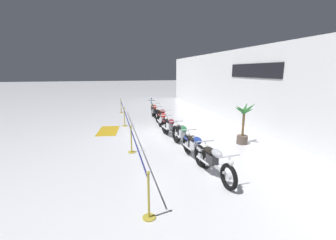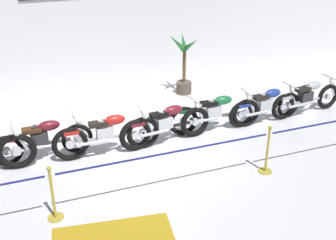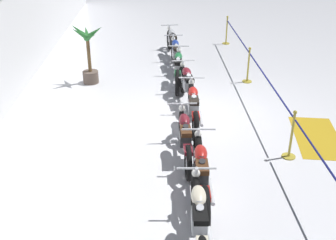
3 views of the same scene
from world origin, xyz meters
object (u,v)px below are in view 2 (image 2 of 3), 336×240
potted_palm_left_of_row (184,67)px  stanchion_far_left (87,175)px  stanchion_mid_left (53,201)px  motorcycle_green_5 (216,113)px  motorcycle_blue_6 (266,105)px  motorcycle_silver_7 (307,98)px  motorcycle_maroon_2 (43,140)px  stanchion_mid_right (267,157)px  floor_banner (113,239)px  motorcycle_maroon_4 (166,125)px  motorcycle_red_3 (108,134)px

potted_palm_left_of_row → stanchion_far_left: size_ratio=0.14×
stanchion_mid_left → motorcycle_green_5: bearing=26.6°
stanchion_far_left → motorcycle_blue_6: bearing=22.6°
motorcycle_green_5 → stanchion_mid_left: (-4.09, -2.05, -0.11)m
motorcycle_blue_6 → motorcycle_silver_7: 1.28m
motorcycle_maroon_2 → stanchion_mid_right: (4.19, -2.14, -0.11)m
motorcycle_green_5 → floor_banner: size_ratio=1.20×
motorcycle_maroon_2 → motorcycle_green_5: (4.05, -0.09, 0.00)m
motorcycle_green_5 → stanchion_mid_right: bearing=-86.1°
stanchion_mid_right → motorcycle_maroon_4: bearing=128.2°
motorcycle_maroon_4 → motorcycle_blue_6: motorcycle_maroon_4 is taller
stanchion_far_left → stanchion_mid_right: same height
motorcycle_maroon_2 → potted_palm_left_of_row: size_ratio=1.22×
motorcycle_red_3 → stanchion_far_left: 2.03m
motorcycle_silver_7 → stanchion_mid_left: stanchion_mid_left is taller
motorcycle_maroon_4 → floor_banner: bearing=-125.2°
motorcycle_red_3 → motorcycle_green_5: 2.71m
motorcycle_silver_7 → motorcycle_blue_6: bearing=-177.7°
motorcycle_maroon_2 → motorcycle_blue_6: bearing=-1.0°
motorcycle_green_5 → potted_palm_left_of_row: potted_palm_left_of_row is taller
stanchion_mid_right → floor_banner: size_ratio=0.54×
motorcycle_maroon_4 → stanchion_mid_left: (-2.76, -1.88, -0.11)m
motorcycle_blue_6 → potted_palm_left_of_row: (-1.18, 2.57, 0.36)m
motorcycle_red_3 → motorcycle_silver_7: bearing=2.6°
motorcycle_maroon_2 → potted_palm_left_of_row: bearing=30.0°
motorcycle_silver_7 → stanchion_mid_right: stanchion_mid_right is taller
motorcycle_silver_7 → potted_palm_left_of_row: (-2.47, 2.51, 0.36)m
motorcycle_blue_6 → motorcycle_maroon_2: bearing=179.0°
motorcycle_silver_7 → stanchion_far_left: size_ratio=0.18×
motorcycle_blue_6 → stanchion_far_left: size_ratio=0.17×
motorcycle_maroon_4 → motorcycle_maroon_2: bearing=174.5°
stanchion_mid_left → stanchion_mid_right: (4.23, 0.00, 0.00)m
motorcycle_green_5 → stanchion_mid_right: (0.14, -2.05, -0.11)m
motorcycle_blue_6 → floor_banner: (-4.69, -2.92, -0.46)m
stanchion_mid_left → floor_banner: bearing=-47.5°
motorcycle_red_3 → stanchion_mid_right: size_ratio=2.26×
motorcycle_blue_6 → potted_palm_left_of_row: potted_palm_left_of_row is taller
motorcycle_red_3 → floor_banner: motorcycle_red_3 is taller
motorcycle_blue_6 → motorcycle_silver_7: (1.28, 0.05, -0.01)m
motorcycle_green_5 → motorcycle_blue_6: motorcycle_green_5 is taller
motorcycle_maroon_2 → stanchion_mid_right: 4.71m
stanchion_mid_right → floor_banner: 3.55m
motorcycle_maroon_4 → floor_banner: 3.41m
motorcycle_maroon_2 → motorcycle_silver_7: 6.75m
motorcycle_red_3 → stanchion_mid_right: 3.40m
stanchion_mid_right → motorcycle_blue_6: bearing=58.2°
motorcycle_maroon_4 → stanchion_mid_left: stanchion_mid_left is taller
stanchion_far_left → stanchion_mid_left: (-0.60, -0.00, -0.40)m
motorcycle_maroon_2 → motorcycle_maroon_4: 2.73m
floor_banner → motorcycle_green_5: bearing=49.7°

